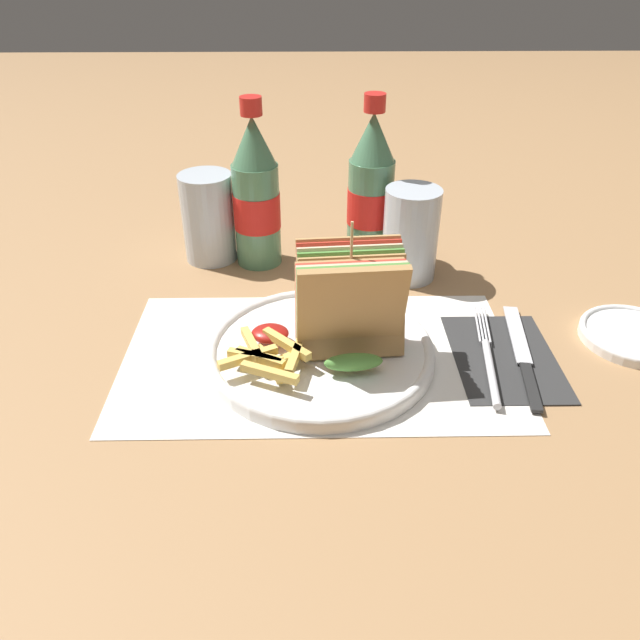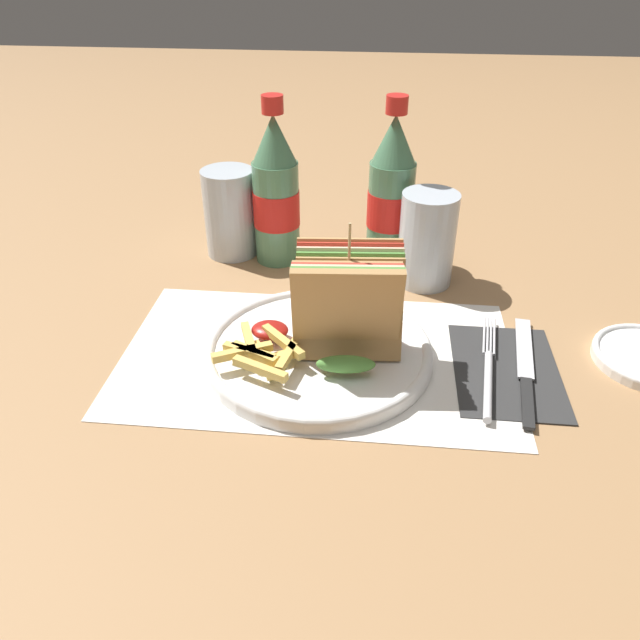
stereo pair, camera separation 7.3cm
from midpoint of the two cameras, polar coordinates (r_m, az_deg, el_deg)
ground_plane at (r=0.75m, az=0.74°, el=-2.40°), size 4.00×4.00×0.00m
placemat at (r=0.73m, az=2.58°, el=-3.43°), size 0.46×0.27×0.00m
plate_main at (r=0.73m, az=2.70°, el=-2.92°), size 0.27×0.27×0.02m
club_sandwich at (r=0.69m, az=5.57°, el=1.27°), size 0.12×0.11×0.16m
fries_pile at (r=0.69m, az=-2.06°, el=-3.14°), size 0.11×0.10×0.02m
ketchup_blob at (r=0.73m, az=-1.79°, el=-1.01°), size 0.04×0.04×0.02m
napkin at (r=0.75m, az=19.35°, el=-4.39°), size 0.12×0.17×0.00m
fork at (r=0.73m, az=17.94°, el=-4.81°), size 0.04×0.20×0.01m
knife at (r=0.75m, az=20.94°, el=-4.32°), size 0.04×0.21×0.00m
coke_bottle_near at (r=0.91m, az=-1.73°, el=11.40°), size 0.07×0.07×0.24m
coke_bottle_far at (r=0.92m, az=8.84°, el=11.24°), size 0.07×0.07×0.24m
glass_near at (r=0.88m, az=12.06°, el=6.64°), size 0.08×0.08×0.13m
glass_far at (r=0.95m, az=-6.04°, el=9.68°), size 0.08×0.08×0.13m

